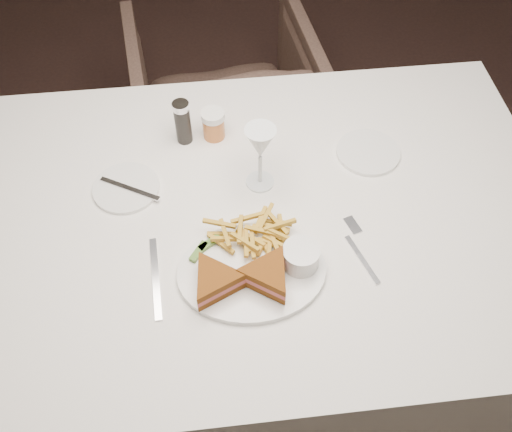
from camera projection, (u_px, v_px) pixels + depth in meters
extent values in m
plane|color=black|center=(360.00, 323.00, 1.98)|extent=(5.00, 5.00, 0.00)
cube|color=white|center=(254.00, 293.00, 1.62)|extent=(1.46, 0.98, 0.75)
imported|color=#46322B|center=(225.00, 98.00, 2.18)|extent=(0.73, 0.70, 0.68)
ellipsoid|color=white|center=(252.00, 271.00, 1.22)|extent=(0.32, 0.25, 0.01)
cube|color=silver|center=(156.00, 278.00, 1.22)|extent=(0.03, 0.21, 0.00)
cylinder|color=white|center=(126.00, 188.00, 1.37)|extent=(0.16, 0.16, 0.01)
cylinder|color=white|center=(368.00, 152.00, 1.44)|extent=(0.16, 0.16, 0.01)
cylinder|color=black|center=(183.00, 122.00, 1.42)|extent=(0.04, 0.04, 0.12)
cylinder|color=#BE672D|center=(213.00, 125.00, 1.45)|extent=(0.06, 0.06, 0.08)
cube|color=#466F27|center=(210.00, 243.00, 1.25)|extent=(0.05, 0.05, 0.01)
cube|color=#466F27|center=(199.00, 252.00, 1.24)|extent=(0.04, 0.05, 0.01)
cylinder|color=white|center=(301.00, 257.00, 1.20)|extent=(0.08, 0.08, 0.05)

